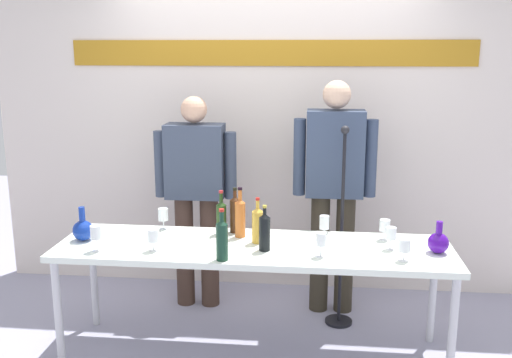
{
  "coord_description": "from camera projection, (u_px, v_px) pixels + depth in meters",
  "views": [
    {
      "loc": [
        0.38,
        -3.44,
        1.98
      ],
      "look_at": [
        0.0,
        0.15,
        1.16
      ],
      "focal_mm": 40.24,
      "sensor_mm": 36.0,
      "label": 1
    }
  ],
  "objects": [
    {
      "name": "ground_plane",
      "position": [
        254.0,
        353.0,
        3.81
      ],
      "size": [
        10.0,
        10.0,
        0.0
      ],
      "primitive_type": "plane",
      "color": "#9B99B0"
    },
    {
      "name": "back_wall",
      "position": [
        270.0,
        109.0,
        4.65
      ],
      "size": [
        4.56,
        0.11,
        3.0
      ],
      "color": "silver",
      "rests_on": "ground"
    },
    {
      "name": "display_table",
      "position": [
        254.0,
        254.0,
        3.66
      ],
      "size": [
        2.51,
        0.68,
        0.76
      ],
      "color": "white",
      "rests_on": "ground"
    },
    {
      "name": "decanter_blue_left",
      "position": [
        83.0,
        230.0,
        3.72
      ],
      "size": [
        0.13,
        0.13,
        0.23
      ],
      "color": "navy",
      "rests_on": "display_table"
    },
    {
      "name": "decanter_blue_right",
      "position": [
        438.0,
        242.0,
        3.49
      ],
      "size": [
        0.13,
        0.13,
        0.2
      ],
      "color": "#450F96",
      "rests_on": "display_table"
    },
    {
      "name": "presenter_left",
      "position": [
        196.0,
        188.0,
        4.35
      ],
      "size": [
        0.63,
        0.22,
        1.64
      ],
      "color": "#422E24",
      "rests_on": "ground"
    },
    {
      "name": "presenter_right",
      "position": [
        334.0,
        183.0,
        4.23
      ],
      "size": [
        0.61,
        0.22,
        1.76
      ],
      "color": "#342D21",
      "rests_on": "ground"
    },
    {
      "name": "wine_bottle_0",
      "position": [
        222.0,
        238.0,
        3.36
      ],
      "size": [
        0.07,
        0.07,
        0.31
      ],
      "color": "#143525",
      "rests_on": "display_table"
    },
    {
      "name": "wine_bottle_1",
      "position": [
        235.0,
        213.0,
        3.88
      ],
      "size": [
        0.07,
        0.07,
        0.31
      ],
      "color": "#462511",
      "rests_on": "display_table"
    },
    {
      "name": "wine_bottle_2",
      "position": [
        240.0,
        216.0,
        3.78
      ],
      "size": [
        0.07,
        0.07,
        0.34
      ],
      "color": "#CE6829",
      "rests_on": "display_table"
    },
    {
      "name": "wine_bottle_3",
      "position": [
        258.0,
        224.0,
        3.67
      ],
      "size": [
        0.07,
        0.07,
        0.3
      ],
      "color": "gold",
      "rests_on": "display_table"
    },
    {
      "name": "wine_bottle_4",
      "position": [
        265.0,
        231.0,
        3.53
      ],
      "size": [
        0.07,
        0.07,
        0.29
      ],
      "color": "black",
      "rests_on": "display_table"
    },
    {
      "name": "wine_bottle_5",
      "position": [
        221.0,
        216.0,
        3.85
      ],
      "size": [
        0.07,
        0.07,
        0.3
      ],
      "color": "#1F3A14",
      "rests_on": "display_table"
    },
    {
      "name": "wine_glass_left_0",
      "position": [
        153.0,
        236.0,
        3.53
      ],
      "size": [
        0.07,
        0.07,
        0.14
      ],
      "color": "white",
      "rests_on": "display_table"
    },
    {
      "name": "wine_glass_left_1",
      "position": [
        163.0,
        215.0,
        3.95
      ],
      "size": [
        0.07,
        0.07,
        0.15
      ],
      "color": "white",
      "rests_on": "display_table"
    },
    {
      "name": "wine_glass_left_2",
      "position": [
        96.0,
        233.0,
        3.52
      ],
      "size": [
        0.07,
        0.07,
        0.16
      ],
      "color": "white",
      "rests_on": "display_table"
    },
    {
      "name": "wine_glass_right_0",
      "position": [
        391.0,
        234.0,
        3.55
      ],
      "size": [
        0.07,
        0.07,
        0.14
      ],
      "color": "white",
      "rests_on": "display_table"
    },
    {
      "name": "wine_glass_right_1",
      "position": [
        385.0,
        226.0,
        3.73
      ],
      "size": [
        0.07,
        0.07,
        0.14
      ],
      "color": "white",
      "rests_on": "display_table"
    },
    {
      "name": "wine_glass_right_2",
      "position": [
        324.0,
        223.0,
        3.77
      ],
      "size": [
        0.06,
        0.06,
        0.15
      ],
      "color": "white",
      "rests_on": "display_table"
    },
    {
      "name": "wine_glass_right_3",
      "position": [
        321.0,
        240.0,
        3.42
      ],
      "size": [
        0.06,
        0.06,
        0.15
      ],
      "color": "white",
      "rests_on": "display_table"
    },
    {
      "name": "wine_glass_right_4",
      "position": [
        404.0,
        246.0,
        3.36
      ],
      "size": [
        0.07,
        0.07,
        0.13
      ],
      "color": "white",
      "rests_on": "display_table"
    },
    {
      "name": "microphone_stand",
      "position": [
        341.0,
        261.0,
        4.13
      ],
      "size": [
        0.2,
        0.2,
        1.47
      ],
      "color": "black",
      "rests_on": "ground"
    }
  ]
}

